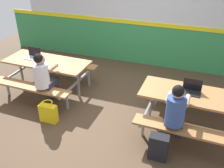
# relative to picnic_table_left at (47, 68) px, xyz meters

# --- Properties ---
(ground_plane) EXTENTS (10.00, 10.00, 0.02)m
(ground_plane) POSITION_rel_picnic_table_left_xyz_m (1.58, -0.23, -0.58)
(ground_plane) COLOR #4C3826
(accent_backdrop) EXTENTS (8.00, 0.14, 2.60)m
(accent_backdrop) POSITION_rel_picnic_table_left_xyz_m (1.58, 2.17, 0.67)
(accent_backdrop) COLOR #338C4C
(accent_backdrop) RESTS_ON ground
(picnic_table_left) EXTENTS (1.89, 1.60, 0.74)m
(picnic_table_left) POSITION_rel_picnic_table_left_xyz_m (0.00, 0.00, 0.00)
(picnic_table_left) COLOR #9E6B3D
(picnic_table_left) RESTS_ON ground
(picnic_table_right) EXTENTS (1.89, 1.60, 0.74)m
(picnic_table_right) POSITION_rel_picnic_table_left_xyz_m (3.16, -0.33, 0.00)
(picnic_table_right) COLOR #9E6B3D
(picnic_table_right) RESTS_ON ground
(student_nearer) EXTENTS (0.37, 0.53, 1.21)m
(student_nearer) POSITION_rel_picnic_table_left_xyz_m (0.30, -0.57, 0.13)
(student_nearer) COLOR #2D2D38
(student_nearer) RESTS_ON ground
(student_further) EXTENTS (0.37, 0.53, 1.21)m
(student_further) POSITION_rel_picnic_table_left_xyz_m (2.90, -0.88, 0.13)
(student_further) COLOR #2D2D38
(student_further) RESTS_ON ground
(laptop_silver) EXTENTS (0.33, 0.23, 0.22)m
(laptop_silver) POSITION_rel_picnic_table_left_xyz_m (-0.37, 0.05, 0.21)
(laptop_silver) COLOR silver
(laptop_silver) RESTS_ON picnic_table_left
(laptop_dark) EXTENTS (0.33, 0.23, 0.22)m
(laptop_dark) POSITION_rel_picnic_table_left_xyz_m (3.08, -0.29, 0.21)
(laptop_dark) COLOR black
(laptop_dark) RESTS_ON picnic_table_right
(backpack_dark) EXTENTS (0.30, 0.22, 0.44)m
(backpack_dark) POSITION_rel_picnic_table_left_xyz_m (2.74, -1.24, -0.36)
(backpack_dark) COLOR black
(backpack_dark) RESTS_ON ground
(tote_bag_bright) EXTENTS (0.34, 0.21, 0.43)m
(tote_bag_bright) POSITION_rel_picnic_table_left_xyz_m (0.61, -1.02, -0.38)
(tote_bag_bright) COLOR yellow
(tote_bag_bright) RESTS_ON ground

